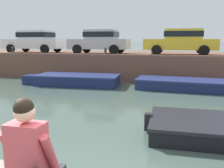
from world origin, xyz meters
TOP-DOWN VIEW (x-y plane):
  - ground_plane at (0.00, 5.71)m, footprint 400.00×400.00m
  - far_quay_wall at (0.00, 14.43)m, footprint 60.00×6.00m
  - far_wall_coping at (0.00, 11.55)m, footprint 60.00×0.24m
  - boat_moored_west_navy at (-4.02, 9.71)m, footprint 5.27×2.03m
  - boat_moored_central_navy at (2.16, 9.89)m, footprint 6.10×1.96m
  - car_leftmost_white at (-8.55, 13.39)m, footprint 4.32×1.97m
  - car_left_inner_silver at (-3.71, 13.39)m, footprint 3.94×1.91m
  - car_centre_yellow at (1.43, 13.40)m, footprint 4.29×1.93m
  - mooring_bollard_west at (-9.16, 11.68)m, footprint 0.15×0.15m
  - mooring_bollard_mid at (-2.84, 11.68)m, footprint 0.15×0.15m
  - person_seated_right at (-0.00, -0.47)m, footprint 0.53×0.52m

SIDE VIEW (x-z plane):
  - ground_plane at x=0.00m, z-range 0.00..0.00m
  - boat_moored_central_navy at x=2.16m, z-range 0.00..0.51m
  - boat_moored_west_navy at x=-4.02m, z-range 0.00..0.56m
  - far_quay_wall at x=0.00m, z-range 0.00..1.50m
  - person_seated_right at x=0.00m, z-range 0.79..1.76m
  - far_wall_coping at x=0.00m, z-range 1.50..1.58m
  - mooring_bollard_west at x=-9.16m, z-range 1.51..1.96m
  - mooring_bollard_mid at x=-2.84m, z-range 1.51..1.96m
  - car_left_inner_silver at x=-3.71m, z-range 1.57..3.11m
  - car_centre_yellow at x=1.43m, z-range 1.57..3.11m
  - car_leftmost_white at x=-8.55m, z-range 1.57..3.11m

